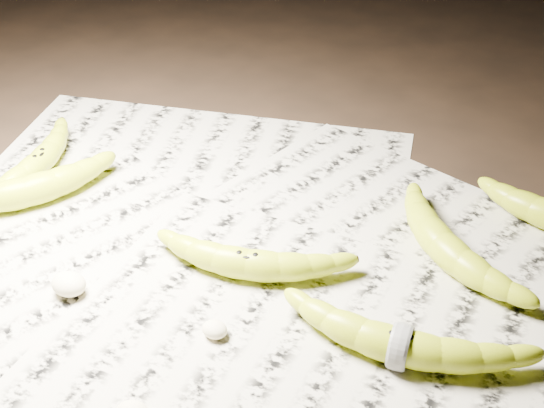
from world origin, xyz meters
The scene contains 10 objects.
ground centered at (0.00, 0.00, 0.00)m, with size 3.00×3.00×0.00m, color black.
newspaper_patch centered at (0.02, -0.04, 0.00)m, with size 0.90×0.70×0.01m, color beige.
banana_left_a centered at (-0.31, 0.02, 0.02)m, with size 0.19×0.05×0.03m, color #B8D41A, non-canonical shape.
banana_left_b centered at (-0.27, -0.04, 0.03)m, with size 0.20×0.06×0.04m, color #B8D41A, non-canonical shape.
banana_center centered at (0.04, -0.03, 0.03)m, with size 0.19×0.06×0.04m, color #B8D41A, non-canonical shape.
banana_taped centered at (0.23, -0.07, 0.03)m, with size 0.22×0.06×0.04m, color #B8D41A, non-canonical shape.
banana_upper_a centered at (0.21, 0.10, 0.03)m, with size 0.20×0.06×0.04m, color #B8D41A, non-canonical shape.
measuring_tape centered at (0.23, -0.07, 0.03)m, with size 0.05×0.05×0.00m, color white.
flesh_chunk_a centered at (-0.12, -0.14, 0.02)m, with size 0.04×0.03×0.02m, color #FCECC3.
flesh_chunk_c centered at (0.05, -0.12, 0.02)m, with size 0.03×0.02×0.02m, color #FCECC3.
Camera 1 is at (0.37, -0.57, 0.55)m, focal length 50.00 mm.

